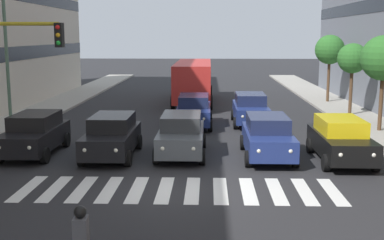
% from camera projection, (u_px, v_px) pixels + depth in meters
% --- Properties ---
extents(ground_plane, '(180.00, 180.00, 0.00)m').
position_uv_depth(ground_plane, '(179.00, 190.00, 15.92)').
color(ground_plane, '#262628').
extents(crosswalk_markings, '(10.35, 2.80, 0.01)m').
position_uv_depth(crosswalk_markings, '(179.00, 190.00, 15.92)').
color(crosswalk_markings, silver).
rests_on(crosswalk_markings, ground_plane).
extents(car_0, '(2.02, 4.44, 1.72)m').
position_uv_depth(car_0, '(341.00, 139.00, 19.42)').
color(car_0, black).
rests_on(car_0, ground_plane).
extents(car_1, '(2.02, 4.44, 1.72)m').
position_uv_depth(car_1, '(268.00, 136.00, 20.00)').
color(car_1, navy).
rests_on(car_1, ground_plane).
extents(car_2, '(2.02, 4.44, 1.72)m').
position_uv_depth(car_2, '(181.00, 134.00, 20.40)').
color(car_2, '#474C51').
rests_on(car_2, ground_plane).
extents(car_3, '(2.02, 4.44, 1.72)m').
position_uv_depth(car_3, '(112.00, 136.00, 20.14)').
color(car_3, black).
rests_on(car_3, ground_plane).
extents(car_4, '(2.02, 4.44, 1.72)m').
position_uv_depth(car_4, '(35.00, 134.00, 20.57)').
color(car_4, black).
rests_on(car_4, ground_plane).
extents(car_row2_0, '(2.02, 4.44, 1.72)m').
position_uv_depth(car_row2_0, '(250.00, 109.00, 27.52)').
color(car_row2_0, navy).
rests_on(car_row2_0, ground_plane).
extents(car_row2_1, '(2.02, 4.44, 1.72)m').
position_uv_depth(car_row2_1, '(194.00, 110.00, 26.87)').
color(car_row2_1, navy).
rests_on(car_row2_1, ground_plane).
extents(bus_behind_traffic, '(2.78, 10.50, 3.00)m').
position_uv_depth(bus_behind_traffic, '(194.00, 78.00, 36.15)').
color(bus_behind_traffic, red).
rests_on(bus_behind_traffic, ground_plane).
extents(street_lamp_right, '(2.39, 0.28, 7.93)m').
position_uv_depth(street_lamp_right, '(12.00, 37.00, 23.82)').
color(street_lamp_right, '#4C6B56').
rests_on(street_lamp_right, sidewalk_right).
extents(street_tree_1, '(2.28, 2.28, 4.81)m').
position_uv_depth(street_tree_1, '(384.00, 58.00, 24.54)').
color(street_tree_1, '#513823').
rests_on(street_tree_1, sidewalk_left).
extents(street_tree_2, '(1.81, 1.81, 4.33)m').
position_uv_depth(street_tree_2, '(353.00, 59.00, 29.57)').
color(street_tree_2, '#513823').
rests_on(street_tree_2, sidewalk_left).
extents(street_tree_3, '(2.12, 2.12, 4.83)m').
position_uv_depth(street_tree_3, '(330.00, 50.00, 35.48)').
color(street_tree_3, '#513823').
rests_on(street_tree_3, sidewalk_left).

